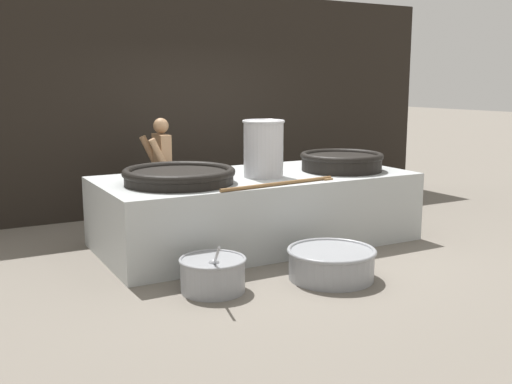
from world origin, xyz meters
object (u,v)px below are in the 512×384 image
Objects in this scene: cook at (162,169)px; prep_bowl_vegetables at (213,273)px; giant_wok_far at (342,161)px; stock_pot at (263,148)px; prep_bowl_meat at (331,262)px; giant_wok_near at (179,175)px.

cook reaches higher than prep_bowl_vegetables.
prep_bowl_vegetables is (-0.47, -2.64, -0.61)m from cook.
cook is (-1.83, 1.50, -0.16)m from giant_wok_far.
prep_bowl_vegetables is at bearing -135.69° from stock_pot.
giant_wok_far reaches higher than prep_bowl_meat.
stock_pot reaches higher than prep_bowl_meat.
prep_bowl_vegetables is (-0.15, -1.19, -0.75)m from giant_wok_near.
cook is at bearing 104.01° from prep_bowl_meat.
stock_pot is at bearing -1.56° from giant_wok_near.
prep_bowl_meat is (0.72, -2.87, -0.62)m from cook.
prep_bowl_vegetables is 1.20m from prep_bowl_meat.
prep_bowl_meat is at bearing -54.03° from giant_wok_near.
stock_pot is 0.75× the size of prep_bowl_meat.
giant_wok_near is 1.49m from cook.
giant_wok_far is at bearing 26.26° from prep_bowl_vegetables.
prep_bowl_meat is (1.18, -0.23, -0.01)m from prep_bowl_vegetables.
stock_pot is at bearing 118.81° from cook.
giant_wok_far is 2.68m from prep_bowl_vegetables.
cook is at bearing 79.98° from prep_bowl_vegetables.
giant_wok_near is at bearing 178.44° from stock_pot.
prep_bowl_meat is at bearing -129.37° from giant_wok_far.
cook is 3.02m from prep_bowl_meat.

